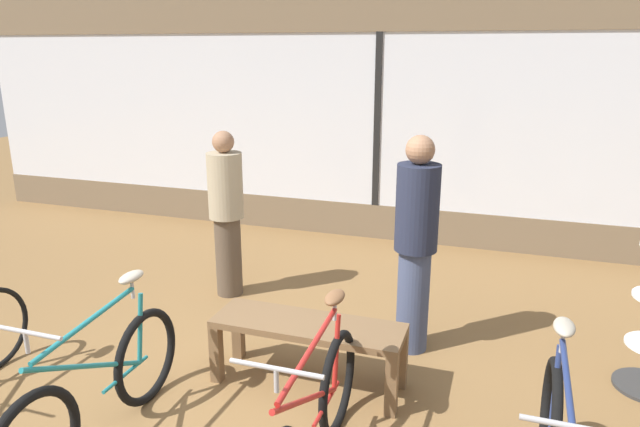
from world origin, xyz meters
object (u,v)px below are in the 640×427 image
at_px(display_bench, 308,334).
at_px(customer_by_window, 226,211).
at_px(customer_near_rack, 416,241).
at_px(bicycle_left, 99,391).
at_px(bicycle_right, 312,425).

relative_size(display_bench, customer_by_window, 0.84).
bearing_deg(customer_near_rack, bicycle_left, -132.11).
bearing_deg(customer_near_rack, customer_by_window, 165.16).
distance_m(bicycle_right, display_bench, 1.00).
relative_size(bicycle_left, customer_near_rack, 0.95).
xyz_separation_m(display_bench, customer_by_window, (-1.31, 1.28, 0.46)).
relative_size(bicycle_left, display_bench, 1.21).
distance_m(bicycle_right, customer_by_window, 2.81).
bearing_deg(customer_by_window, bicycle_right, -53.13).
height_order(bicycle_left, customer_by_window, customer_by_window).
bearing_deg(display_bench, bicycle_left, -133.94).
xyz_separation_m(bicycle_right, display_bench, (-0.35, 0.93, 0.03)).
height_order(customer_near_rack, customer_by_window, customer_near_rack).
bearing_deg(display_bench, customer_near_rack, 50.54).
bearing_deg(customer_by_window, bicycle_left, -82.51).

